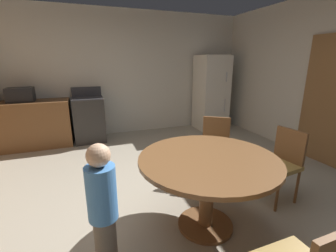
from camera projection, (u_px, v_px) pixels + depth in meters
name	position (u px, v px, depth m)	size (l,w,h in m)	color
ground_plane	(162.00, 206.00, 2.69)	(14.00, 14.00, 0.00)	#A89E89
wall_back	(117.00, 74.00, 5.13)	(6.19, 0.12, 2.70)	beige
kitchen_counter	(21.00, 125.00, 4.38)	(1.77, 0.60, 0.90)	brown
oven_range	(89.00, 119.00, 4.79)	(0.60, 0.60, 1.10)	#2D2B28
refrigerator	(211.00, 93.00, 5.58)	(0.68, 0.68, 1.76)	silver
microwave	(21.00, 95.00, 4.25)	(0.44, 0.32, 0.26)	black
door_panelled	(328.00, 101.00, 3.66)	(0.05, 0.84, 2.04)	olive
dining_table	(208.00, 172.00, 2.21)	(1.33, 1.33, 0.76)	brown
chair_east	(282.00, 161.00, 2.72)	(0.45, 0.45, 0.87)	brown
chair_northeast	(215.00, 144.00, 3.24)	(0.56, 0.56, 0.87)	brown
person_child	(103.00, 208.00, 1.71)	(0.26, 0.26, 1.09)	#665B51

